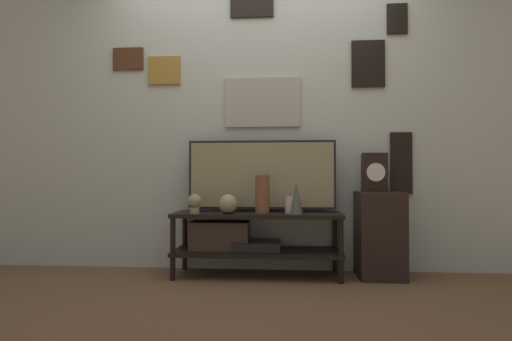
% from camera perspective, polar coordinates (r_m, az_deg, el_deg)
% --- Properties ---
extents(ground_plane, '(12.00, 12.00, 0.00)m').
position_cam_1_polar(ground_plane, '(2.98, -0.18, -15.97)').
color(ground_plane, brown).
extents(wall_back, '(6.40, 0.08, 2.70)m').
position_cam_1_polar(wall_back, '(3.42, 0.54, 8.86)').
color(wall_back, beige).
rests_on(wall_back, ground_plane).
extents(media_console, '(1.30, 0.41, 0.49)m').
position_cam_1_polar(media_console, '(3.16, -1.69, -9.31)').
color(media_console, black).
rests_on(media_console, ground_plane).
extents(television, '(1.18, 0.05, 0.57)m').
position_cam_1_polar(television, '(3.21, 0.81, -0.63)').
color(television, black).
rests_on(television, media_console).
extents(vase_round_glass, '(0.15, 0.15, 0.15)m').
position_cam_1_polar(vase_round_glass, '(3.05, -3.99, -4.78)').
color(vase_round_glass, tan).
rests_on(vase_round_glass, media_console).
extents(vase_tall_ceramic, '(0.11, 0.11, 0.29)m').
position_cam_1_polar(vase_tall_ceramic, '(3.03, 0.91, -3.43)').
color(vase_tall_ceramic, brown).
rests_on(vase_tall_ceramic, media_console).
extents(vase_slim_bronze, '(0.09, 0.09, 0.24)m').
position_cam_1_polar(vase_slim_bronze, '(2.98, 5.77, -3.97)').
color(vase_slim_bronze, '#4C5647').
rests_on(vase_slim_bronze, media_console).
extents(candle_jar, '(0.08, 0.08, 0.12)m').
position_cam_1_polar(candle_jar, '(3.09, 4.92, -4.93)').
color(candle_jar, silver).
rests_on(candle_jar, media_console).
extents(decorative_bust, '(0.10, 0.10, 0.15)m').
position_cam_1_polar(decorative_bust, '(3.07, -8.75, -4.54)').
color(decorative_bust, tan).
rests_on(decorative_bust, media_console).
extents(side_table, '(0.34, 0.35, 0.66)m').
position_cam_1_polar(side_table, '(3.25, 17.24, -8.73)').
color(side_table, black).
rests_on(side_table, ground_plane).
extents(mantel_clock, '(0.19, 0.11, 0.30)m').
position_cam_1_polar(mantel_clock, '(3.26, 16.56, -0.25)').
color(mantel_clock, black).
rests_on(mantel_clock, side_table).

